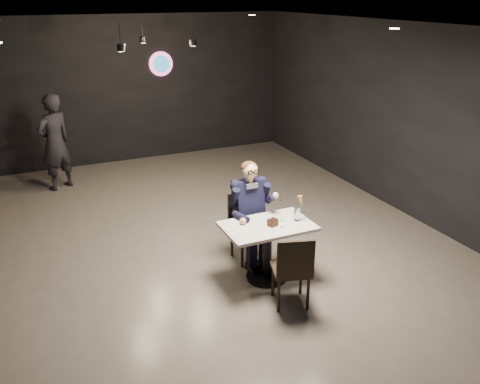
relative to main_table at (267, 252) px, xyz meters
name	(u,v)px	position (x,y,z in m)	size (l,w,h in m)	color
floor	(201,248)	(-0.49, 1.09, -0.38)	(9.00, 9.00, 0.00)	#6C625A
wall_sign	(161,64)	(0.31, 5.56, 1.62)	(0.50, 0.06, 0.50)	pink
pendant_lights	(152,28)	(-0.49, 3.09, 2.51)	(1.40, 1.20, 0.36)	black
main_table	(267,252)	(0.00, 0.00, 0.00)	(1.10, 0.70, 0.75)	silver
chair_far	(248,228)	(0.00, 0.55, 0.09)	(0.42, 0.46, 0.92)	black
chair_near	(291,268)	(0.00, -0.60, 0.09)	(0.42, 0.46, 0.92)	black
seated_man	(249,211)	(0.00, 0.55, 0.34)	(0.60, 0.80, 1.44)	black
dessert_plate	(275,227)	(0.05, -0.11, 0.38)	(0.20, 0.20, 0.01)	white
cake_slice	(273,223)	(0.03, -0.07, 0.43)	(0.11, 0.09, 0.08)	black
mint_leaf	(282,221)	(0.12, -0.14, 0.47)	(0.06, 0.04, 0.01)	#297E34
sundae_glass	(297,214)	(0.39, -0.03, 0.46)	(0.08, 0.08, 0.17)	silver
wafer_cone	(301,201)	(0.44, -0.03, 0.63)	(0.07, 0.07, 0.14)	tan
passerby	(55,142)	(-2.05, 4.41, 0.50)	(0.64, 0.42, 1.76)	black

